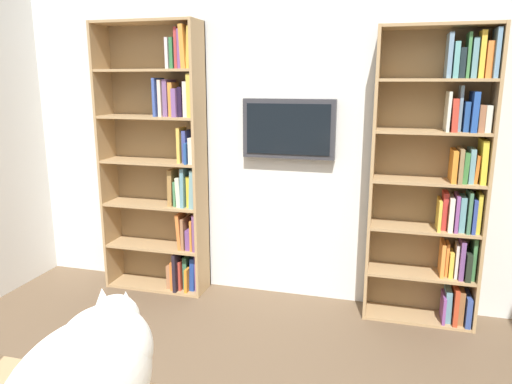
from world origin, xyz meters
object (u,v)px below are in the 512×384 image
Objects in this scene: bookshelf_left at (442,180)px; wall_mounted_tv at (289,129)px; bookshelf_right at (166,163)px; cat at (88,377)px.

bookshelf_left is 2.93× the size of wall_mounted_tv.
bookshelf_right is 2.67m from cat.
bookshelf_right reaches higher than bookshelf_left.
bookshelf_right is at bearing 4.92° from wall_mounted_tv.
bookshelf_right reaches higher than cat.
cat is (0.03, 2.57, -0.45)m from wall_mounted_tv.
wall_mounted_tv is at bearing -175.08° from bookshelf_right.
wall_mounted_tv is 1.02× the size of cat.
bookshelf_left is at bearing 179.90° from bookshelf_right.
wall_mounted_tv reaches higher than cat.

